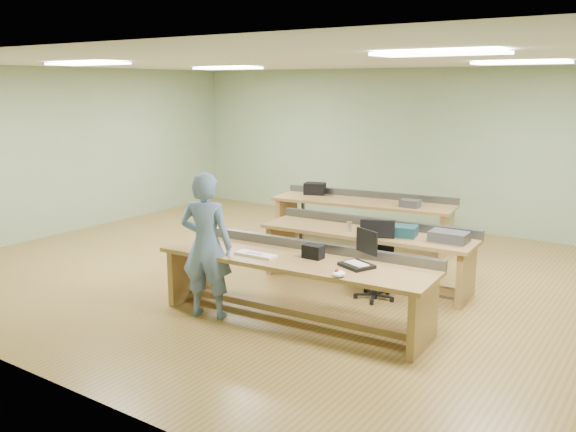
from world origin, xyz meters
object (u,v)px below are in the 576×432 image
object	(u,v)px
workbench_back	(363,211)
laptop_base	(357,265)
parts_bin_teal	(402,231)
person	(206,245)
camera_bag	(313,252)
parts_bin_grey	(449,237)
mug	(371,227)
drinks_can	(349,226)
workbench_front	(296,273)
task_chair	(375,270)
workbench_mid	(367,244)

from	to	relation	value
workbench_back	laptop_base	bearing A→B (deg)	-71.27
laptop_base	parts_bin_teal	distance (m)	1.58
person	camera_bag	bearing A→B (deg)	-170.66
camera_bag	parts_bin_grey	bearing A→B (deg)	57.31
mug	camera_bag	bearing A→B (deg)	-87.49
workbench_back	camera_bag	size ratio (longest dim) A/B	13.86
camera_bag	drinks_can	size ratio (longest dim) A/B	1.77
workbench_front	parts_bin_grey	world-z (taller)	parts_bin_grey
laptop_base	mug	distance (m)	1.75
task_chair	mug	distance (m)	0.73
camera_bag	parts_bin_grey	xyz separation A→B (m)	(1.02, 1.60, -0.01)
drinks_can	parts_bin_teal	bearing A→B (deg)	12.29
workbench_front	parts_bin_teal	size ratio (longest dim) A/B	8.61
laptop_base	drinks_can	xyz separation A→B (m)	(-0.86, 1.42, 0.05)
camera_bag	laptop_base	bearing A→B (deg)	-2.94
person	camera_bag	xyz separation A→B (m)	(1.11, 0.57, -0.03)
person	laptop_base	size ratio (longest dim) A/B	5.09
workbench_front	task_chair	distance (m)	1.29
laptop_base	camera_bag	size ratio (longest dim) A/B	1.48
workbench_front	laptop_base	xyz separation A→B (m)	(0.75, 0.05, 0.20)
person	workbench_front	bearing A→B (deg)	-170.08
parts_bin_grey	parts_bin_teal	bearing A→B (deg)	-174.79
workbench_front	workbench_back	size ratio (longest dim) A/B	1.05
laptop_base	drinks_can	bearing A→B (deg)	144.31
workbench_mid	camera_bag	bearing A→B (deg)	-89.93
mug	drinks_can	xyz separation A→B (m)	(-0.22, -0.20, 0.02)
person	mug	bearing A→B (deg)	-133.51
camera_bag	task_chair	xyz separation A→B (m)	(0.25, 1.11, -0.47)
workbench_front	drinks_can	bearing A→B (deg)	90.72
laptop_base	task_chair	world-z (taller)	task_chair
camera_bag	mug	world-z (taller)	camera_bag
parts_bin_teal	parts_bin_grey	xyz separation A→B (m)	(0.62, 0.06, -0.00)
workbench_back	camera_bag	distance (m)	3.67
camera_bag	parts_bin_teal	world-z (taller)	camera_bag
workbench_front	person	bearing A→B (deg)	-155.61
parts_bin_teal	laptop_base	bearing A→B (deg)	-83.98
workbench_mid	parts_bin_teal	world-z (taller)	parts_bin_teal
laptop_base	parts_bin_teal	world-z (taller)	parts_bin_teal
workbench_front	parts_bin_teal	world-z (taller)	parts_bin_teal
workbench_back	person	bearing A→B (deg)	-96.82
workbench_back	laptop_base	size ratio (longest dim) A/B	9.36
workbench_mid	laptop_base	xyz separation A→B (m)	(0.66, -1.58, 0.21)
task_chair	parts_bin_grey	world-z (taller)	task_chair
parts_bin_teal	person	bearing A→B (deg)	-125.53
parts_bin_grey	mug	distance (m)	1.09
task_chair	parts_bin_grey	size ratio (longest dim) A/B	2.10
drinks_can	workbench_front	bearing A→B (deg)	-85.75
task_chair	mug	bearing A→B (deg)	100.92
laptop_base	task_chair	bearing A→B (deg)	128.72
camera_bag	mug	xyz separation A→B (m)	(-0.07, 1.60, -0.03)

